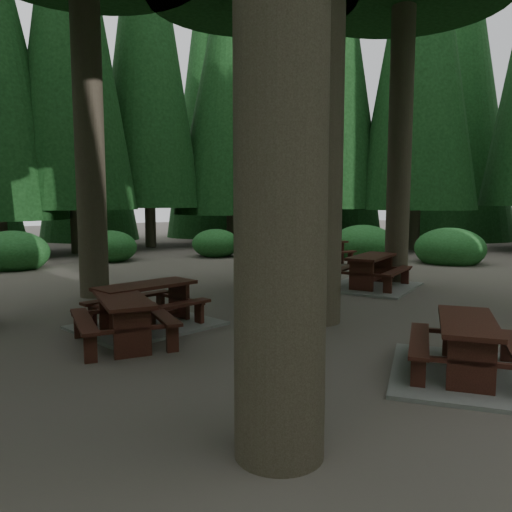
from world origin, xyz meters
TOP-DOWN VIEW (x-y plane):
  - ground at (0.00, 0.00)m, footprint 80.00×80.00m
  - picnic_table_a at (0.24, -2.96)m, footprint 2.72×2.62m
  - picnic_table_b at (-2.53, 0.92)m, footprint 1.68×1.93m
  - picnic_table_c at (-1.79, 1.70)m, footprint 2.44×2.11m
  - picnic_table_d at (6.60, 5.81)m, footprint 1.81×1.46m
  - picnic_table_f at (4.33, 1.85)m, footprint 2.96×2.72m
  - shrub_ring at (0.70, 0.75)m, footprint 23.86×24.64m

SIDE VIEW (x-z plane):
  - ground at x=0.00m, z-range 0.00..0.00m
  - picnic_table_a at x=0.24m, z-range -0.12..0.59m
  - picnic_table_c at x=-1.79m, z-range -0.12..0.62m
  - picnic_table_f at x=4.33m, z-range -0.13..0.69m
  - shrub_ring at x=0.70m, z-range -0.35..1.15m
  - picnic_table_b at x=-2.53m, z-range 0.12..0.85m
  - picnic_table_d at x=6.60m, z-range 0.13..0.91m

